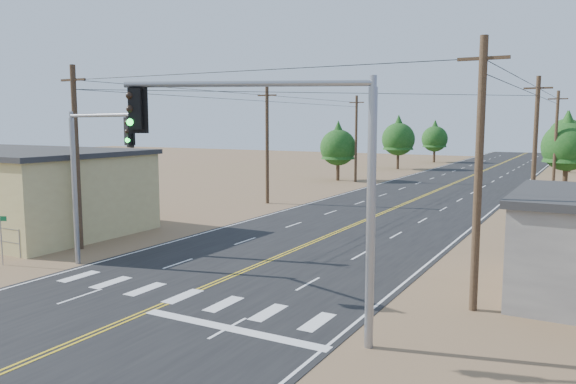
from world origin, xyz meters
The scene contains 16 objects.
road centered at (0.00, 30.00, 0.01)m, with size 15.00×200.00×0.02m, color black.
utility_pole_left_near centered at (-10.50, 12.00, 5.12)m, with size 1.80×0.30×10.00m.
utility_pole_left_mid centered at (-10.50, 32.00, 5.12)m, with size 1.80×0.30×10.00m.
utility_pole_left_far centered at (-10.50, 52.00, 5.12)m, with size 1.80×0.30×10.00m.
utility_pole_right_near centered at (10.50, 12.00, 5.12)m, with size 1.80×0.30×10.00m.
utility_pole_right_mid centered at (10.50, 32.00, 5.12)m, with size 1.80×0.30×10.00m.
utility_pole_right_far centered at (10.50, 52.00, 5.12)m, with size 1.80×0.30×10.00m.
signal_mast_left centered at (-6.27, 9.08, 5.06)m, with size 6.04×2.26×7.47m.
signal_mast_right centered at (6.27, 5.93, 5.70)m, with size 7.11×3.30×8.34m.
street_sign centered at (-11.00, 7.68, 1.63)m, with size 0.71×0.22×2.44m.
tree_left_near centered at (-12.94, 52.41, 4.38)m, with size 4.30×4.30×7.17m.
tree_left_mid centered at (-11.79, 71.68, 4.93)m, with size 4.84×4.84×8.07m.
tree_left_far centered at (-10.72, 88.51, 4.51)m, with size 4.43×4.43×7.38m.
tree_right_near centered at (11.45, 54.00, 5.00)m, with size 4.90×4.90×8.17m.
tree_right_mid centered at (10.79, 78.16, 4.30)m, with size 4.22×4.22×7.03m.
tree_right_far centered at (9.65, 89.84, 5.40)m, with size 5.30×5.30×8.83m.
Camera 1 is at (14.26, -9.03, 6.97)m, focal length 35.00 mm.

